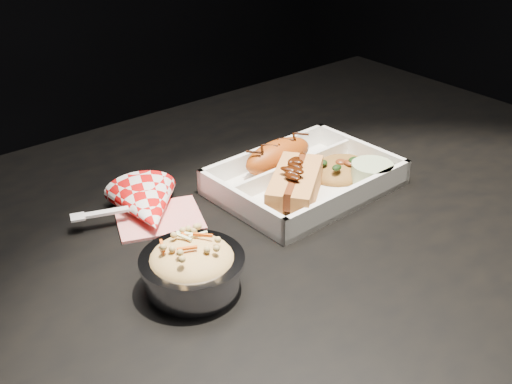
% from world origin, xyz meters
% --- Properties ---
extents(dining_table, '(1.20, 0.80, 0.75)m').
position_xyz_m(dining_table, '(0.00, 0.00, 0.66)').
color(dining_table, black).
rests_on(dining_table, ground).
extents(food_tray, '(0.26, 0.19, 0.04)m').
position_xyz_m(food_tray, '(0.07, 0.01, 0.76)').
color(food_tray, silver).
rests_on(food_tray, dining_table).
extents(fried_pastry, '(0.12, 0.05, 0.05)m').
position_xyz_m(fried_pastry, '(0.07, 0.07, 0.78)').
color(fried_pastry, '#A54510').
rests_on(fried_pastry, food_tray).
extents(hotdog, '(0.14, 0.13, 0.06)m').
position_xyz_m(hotdog, '(0.02, -0.02, 0.78)').
color(hotdog, '#D48B48').
rests_on(hotdog, food_tray).
extents(fried_rice_mound, '(0.11, 0.09, 0.03)m').
position_xyz_m(fried_rice_mound, '(0.13, 0.00, 0.77)').
color(fried_rice_mound, '#9B672D').
rests_on(fried_rice_mound, food_tray).
extents(cupcake_liner, '(0.06, 0.06, 0.03)m').
position_xyz_m(cupcake_liner, '(0.14, -0.05, 0.77)').
color(cupcake_liner, '#A7BA8D').
rests_on(cupcake_liner, food_tray).
extents(foil_coleslaw_cup, '(0.12, 0.12, 0.07)m').
position_xyz_m(foil_coleslaw_cup, '(-0.19, -0.08, 0.78)').
color(foil_coleslaw_cup, silver).
rests_on(foil_coleslaw_cup, dining_table).
extents(napkin_fork, '(0.17, 0.14, 0.10)m').
position_xyz_m(napkin_fork, '(-0.15, 0.08, 0.77)').
color(napkin_fork, red).
rests_on(napkin_fork, dining_table).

